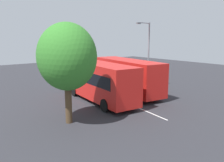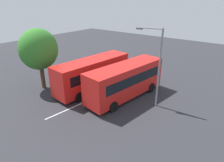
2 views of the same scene
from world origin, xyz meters
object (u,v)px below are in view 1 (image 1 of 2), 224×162
(bus_center_left, at_px, (99,80))
(pedestrian, at_px, (89,76))
(street_lamp, at_px, (147,51))
(depot_tree, at_px, (67,57))
(bus_far_left, at_px, (127,75))

(bus_center_left, height_order, pedestrian, bus_center_left)
(pedestrian, relative_size, street_lamp, 0.25)
(pedestrian, height_order, depot_tree, depot_tree)
(pedestrian, bearing_deg, bus_far_left, 27.37)
(bus_center_left, relative_size, depot_tree, 1.40)
(bus_far_left, distance_m, pedestrian, 5.99)
(pedestrian, bearing_deg, bus_center_left, -5.60)
(bus_center_left, distance_m, street_lamp, 7.33)
(bus_far_left, relative_size, street_lamp, 1.30)
(bus_center_left, bearing_deg, bus_far_left, -75.96)
(bus_center_left, distance_m, pedestrian, 7.21)
(pedestrian, distance_m, depot_tree, 12.82)
(street_lamp, bearing_deg, bus_center_left, -3.44)
(bus_far_left, height_order, bus_center_left, same)
(bus_far_left, height_order, street_lamp, street_lamp)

